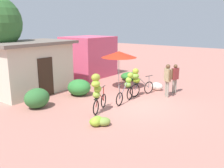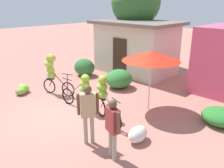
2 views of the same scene
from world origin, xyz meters
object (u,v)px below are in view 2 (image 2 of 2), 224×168
(tree_behind_building, at_px, (136,3))
(market_umbrella, at_px, (151,56))
(bicycle_center_loaded, at_px, (104,95))
(person_bystander, at_px, (88,109))
(building_low, at_px, (136,47))
(bicycle_near_pile, at_px, (82,89))
(person_vendor, at_px, (113,124))
(produce_sack, at_px, (138,134))
(bicycle_leftmost, at_px, (52,71))
(banana_pile_on_ground, at_px, (23,89))

(tree_behind_building, bearing_deg, market_umbrella, -46.00)
(bicycle_center_loaded, xyz_separation_m, person_bystander, (0.75, -1.29, 0.20))
(building_low, bearing_deg, tree_behind_building, 131.36)
(bicycle_center_loaded, bearing_deg, building_low, 119.08)
(bicycle_near_pile, distance_m, person_vendor, 3.01)
(produce_sack, bearing_deg, bicycle_center_loaded, 170.29)
(market_umbrella, height_order, produce_sack, market_umbrella)
(tree_behind_building, distance_m, bicycle_leftmost, 6.85)
(person_bystander, bearing_deg, person_vendor, -1.27)
(bicycle_leftmost, relative_size, bicycle_near_pile, 1.00)
(tree_behind_building, height_order, bicycle_near_pile, tree_behind_building)
(bicycle_leftmost, bearing_deg, bicycle_near_pile, -3.21)
(bicycle_leftmost, bearing_deg, produce_sack, -4.04)
(bicycle_center_loaded, bearing_deg, banana_pile_on_ground, -168.64)
(bicycle_leftmost, xyz_separation_m, person_bystander, (3.93, -1.35, 0.02))
(tree_behind_building, relative_size, banana_pile_on_ground, 6.39)
(market_umbrella, distance_m, produce_sack, 2.80)
(building_low, height_order, tree_behind_building, tree_behind_building)
(building_low, bearing_deg, bicycle_near_pile, -71.05)
(tree_behind_building, height_order, produce_sack, tree_behind_building)
(building_low, relative_size, person_bystander, 2.64)
(bicycle_near_pile, bearing_deg, bicycle_leftmost, 176.79)
(banana_pile_on_ground, distance_m, produce_sack, 5.87)
(person_vendor, bearing_deg, building_low, 125.08)
(person_bystander, bearing_deg, bicycle_center_loaded, 119.93)
(bicycle_center_loaded, bearing_deg, person_bystander, -60.07)
(bicycle_near_pile, xyz_separation_m, person_vendor, (2.73, -1.26, 0.18))
(bicycle_near_pile, height_order, banana_pile_on_ground, bicycle_near_pile)
(building_low, relative_size, bicycle_near_pile, 2.66)
(market_umbrella, relative_size, person_bystander, 1.27)
(market_umbrella, distance_m, banana_pile_on_ground, 5.71)
(tree_behind_building, distance_m, bicycle_near_pile, 7.57)
(bicycle_center_loaded, distance_m, person_vendor, 2.13)
(person_bystander, bearing_deg, tree_behind_building, 121.48)
(market_umbrella, distance_m, person_bystander, 3.07)
(produce_sack, xyz_separation_m, person_vendor, (0.02, -1.03, 0.74))
(banana_pile_on_ground, height_order, person_vendor, person_vendor)
(building_low, bearing_deg, produce_sack, -50.20)
(banana_pile_on_ground, bearing_deg, tree_behind_building, 87.76)
(bicycle_near_pile, bearing_deg, produce_sack, -4.68)
(bicycle_near_pile, bearing_deg, market_umbrella, 45.20)
(market_umbrella, distance_m, bicycle_leftmost, 4.22)
(bicycle_leftmost, relative_size, person_vendor, 1.08)
(building_low, height_order, person_bystander, building_low)
(tree_behind_building, relative_size, bicycle_center_loaded, 3.18)
(tree_behind_building, xyz_separation_m, market_umbrella, (4.54, -4.70, -1.69))
(bicycle_center_loaded, xyz_separation_m, produce_sack, (1.64, -0.28, -0.63))
(bicycle_center_loaded, distance_m, person_bystander, 1.51)
(tree_behind_building, distance_m, bicycle_center_loaded, 7.96)
(market_umbrella, relative_size, bicycle_center_loaded, 1.34)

